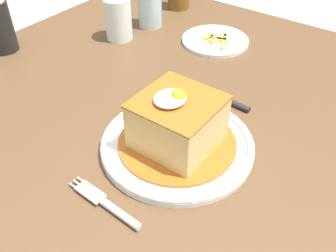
{
  "coord_description": "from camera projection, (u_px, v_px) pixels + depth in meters",
  "views": [
    {
      "loc": [
        -0.33,
        -0.43,
        1.2
      ],
      "look_at": [
        0.07,
        -0.13,
        0.78
      ],
      "focal_mm": 40.57,
      "sensor_mm": 36.0,
      "label": 1
    }
  ],
  "objects": [
    {
      "name": "fork",
      "position": [
        110.0,
        207.0,
        0.56
      ],
      "size": [
        0.02,
        0.14,
        0.01
      ],
      "color": "silver",
      "rests_on": "dining_table"
    },
    {
      "name": "side_plate_fries",
      "position": [
        215.0,
        40.0,
        0.97
      ],
      "size": [
        0.17,
        0.17,
        0.02
      ],
      "color": "white",
      "rests_on": "dining_table"
    },
    {
      "name": "main_plate",
      "position": [
        177.0,
        144.0,
        0.66
      ],
      "size": [
        0.27,
        0.27,
        0.02
      ],
      "color": "white",
      "rests_on": "dining_table"
    },
    {
      "name": "dining_table",
      "position": [
        94.0,
        173.0,
        0.75
      ],
      "size": [
        1.39,
        0.93,
        0.74
      ],
      "color": "brown",
      "rests_on": "ground_plane"
    },
    {
      "name": "knife",
      "position": [
        223.0,
        99.0,
        0.77
      ],
      "size": [
        0.02,
        0.17,
        0.01
      ],
      "color": "#262628",
      "rests_on": "dining_table"
    },
    {
      "name": "drinking_glass",
      "position": [
        118.0,
        22.0,
        0.96
      ],
      "size": [
        0.07,
        0.07,
        0.1
      ],
      "color": "#3F2314",
      "rests_on": "dining_table"
    },
    {
      "name": "sandwich_meal",
      "position": [
        177.0,
        124.0,
        0.63
      ],
      "size": [
        0.21,
        0.21,
        0.11
      ],
      "color": "#B75B1E",
      "rests_on": "main_plate"
    }
  ]
}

